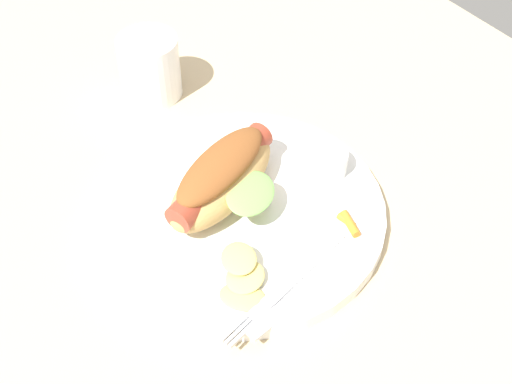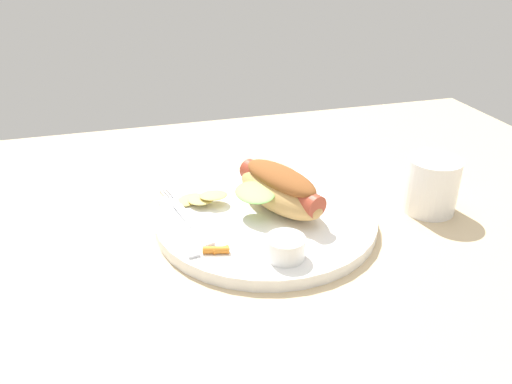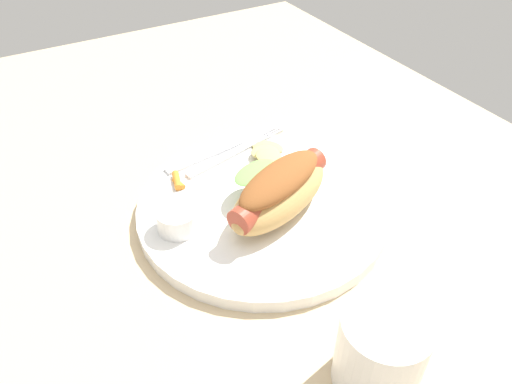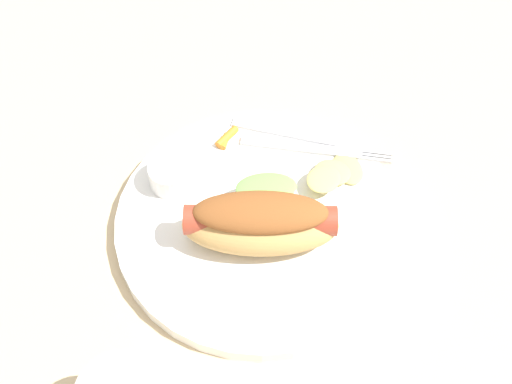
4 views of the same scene
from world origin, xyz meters
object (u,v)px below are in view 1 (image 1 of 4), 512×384
plate (242,212)px  hot_dog (222,177)px  fork (289,283)px  knife (313,285)px  drinking_cup (152,66)px  sauce_ramekin (326,162)px  chips_pile (242,277)px  carrot_garnish (349,223)px

plate → hot_dog: size_ratio=1.79×
fork → knife: size_ratio=1.02×
drinking_cup → plate: bearing=-7.0°
sauce_ramekin → plate: bearing=-94.4°
fork → knife: (1.47, 1.64, -0.02)cm
hot_dog → knife: bearing=71.2°
chips_pile → carrot_garnish: (0.41, 12.42, -0.35)cm
chips_pile → carrot_garnish: chips_pile is taller
hot_dog → chips_pile: hot_dog is taller
hot_dog → drinking_cup: bearing=-121.5°
sauce_ramekin → drinking_cup: drinking_cup is taller
chips_pile → drinking_cup: bearing=165.4°
chips_pile → carrot_garnish: bearing=88.1°
hot_dog → carrot_garnish: (10.24, 8.07, -2.61)cm
sauce_ramekin → fork: (9.55, -12.03, -1.09)cm
fork → chips_pile: size_ratio=1.99×
plate → drinking_cup: drinking_cup is taller
sauce_ramekin → drinking_cup: 24.90cm
hot_dog → sauce_ramekin: (2.92, 11.04, -1.72)cm
sauce_ramekin → knife: sauce_ramekin is taller
chips_pile → drinking_cup: size_ratio=1.04×
plate → drinking_cup: bearing=173.0°
hot_dog → sauce_ramekin: 11.55cm
knife → fork: bearing=-49.0°
fork → sauce_ramekin: bearing=-154.7°
hot_dog → sauce_ramekin: hot_dog is taller
hot_dog → knife: hot_dog is taller
sauce_ramekin → fork: sauce_ramekin is taller
hot_dog → drinking_cup: size_ratio=2.12×
hot_dog → fork: (12.48, -0.99, -2.82)cm
hot_dog → carrot_garnish: hot_dog is taller
plate → chips_pile: 9.42cm
knife → hot_dog: bearing=-94.6°
plate → knife: size_ratio=1.85×
fork → knife: 2.20cm
plate → hot_dog: bearing=-158.2°
sauce_ramekin → knife: (11.02, -10.39, -1.11)cm
carrot_garnish → plate: bearing=-138.3°
knife → chips_pile: bearing=-46.7°
plate → knife: bearing=-1.0°
plate → fork: fork is taller
carrot_garnish → knife: bearing=-63.5°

